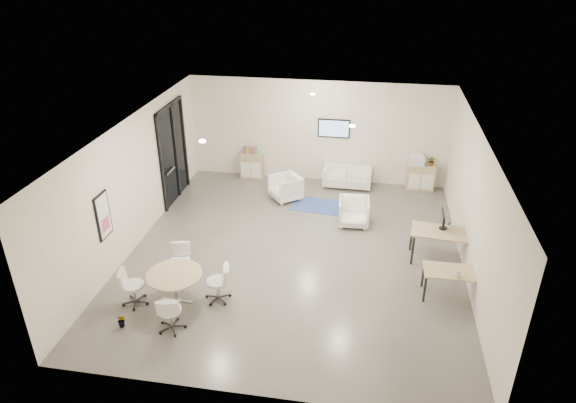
{
  "coord_description": "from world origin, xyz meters",
  "views": [
    {
      "loc": [
        1.61,
        -10.57,
        6.87
      ],
      "look_at": [
        -0.24,
        0.4,
        1.21
      ],
      "focal_mm": 32.0,
      "sensor_mm": 36.0,
      "label": 1
    }
  ],
  "objects_px": {
    "armchair_right": "(354,211)",
    "desk_front": "(454,274)",
    "sideboard_right": "(421,177)",
    "armchair_left": "(286,186)",
    "desk_rear": "(443,235)",
    "round_table": "(175,277)",
    "sideboard_left": "(252,166)",
    "loveseat": "(347,177)"
  },
  "relations": [
    {
      "from": "armchair_right",
      "to": "sideboard_left",
      "type": "bearing_deg",
      "value": 139.45
    },
    {
      "from": "armchair_left",
      "to": "round_table",
      "type": "height_order",
      "value": "armchair_left"
    },
    {
      "from": "armchair_right",
      "to": "desk_front",
      "type": "xyz_separation_m",
      "value": [
        2.25,
        -2.84,
        0.18
      ]
    },
    {
      "from": "desk_front",
      "to": "sideboard_right",
      "type": "bearing_deg",
      "value": 92.95
    },
    {
      "from": "armchair_right",
      "to": "desk_rear",
      "type": "bearing_deg",
      "value": -36.15
    },
    {
      "from": "sideboard_right",
      "to": "desk_front",
      "type": "relative_size",
      "value": 0.65
    },
    {
      "from": "loveseat",
      "to": "desk_rear",
      "type": "xyz_separation_m",
      "value": [
        2.48,
        -3.82,
        0.39
      ]
    },
    {
      "from": "sideboard_right",
      "to": "loveseat",
      "type": "bearing_deg",
      "value": -176.25
    },
    {
      "from": "loveseat",
      "to": "round_table",
      "type": "relative_size",
      "value": 1.29
    },
    {
      "from": "desk_rear",
      "to": "desk_front",
      "type": "xyz_separation_m",
      "value": [
        0.09,
        -1.45,
        -0.1
      ]
    },
    {
      "from": "armchair_right",
      "to": "desk_rear",
      "type": "xyz_separation_m",
      "value": [
        2.16,
        -1.39,
        0.28
      ]
    },
    {
      "from": "sideboard_right",
      "to": "loveseat",
      "type": "height_order",
      "value": "sideboard_right"
    },
    {
      "from": "sideboard_right",
      "to": "desk_rear",
      "type": "distance_m",
      "value": 3.98
    },
    {
      "from": "sideboard_right",
      "to": "round_table",
      "type": "relative_size",
      "value": 0.71
    },
    {
      "from": "loveseat",
      "to": "desk_rear",
      "type": "distance_m",
      "value": 4.57
    },
    {
      "from": "armchair_left",
      "to": "desk_front",
      "type": "xyz_separation_m",
      "value": [
        4.32,
        -4.04,
        0.18
      ]
    },
    {
      "from": "loveseat",
      "to": "desk_front",
      "type": "relative_size",
      "value": 1.17
    },
    {
      "from": "sideboard_left",
      "to": "desk_front",
      "type": "relative_size",
      "value": 0.65
    },
    {
      "from": "desk_rear",
      "to": "round_table",
      "type": "distance_m",
      "value": 6.24
    },
    {
      "from": "sideboard_right",
      "to": "armchair_right",
      "type": "bearing_deg",
      "value": -126.62
    },
    {
      "from": "sideboard_right",
      "to": "armchair_right",
      "type": "height_order",
      "value": "sideboard_right"
    },
    {
      "from": "armchair_left",
      "to": "armchair_right",
      "type": "height_order",
      "value": "armchair_right"
    },
    {
      "from": "desk_rear",
      "to": "desk_front",
      "type": "relative_size",
      "value": 1.22
    },
    {
      "from": "sideboard_left",
      "to": "loveseat",
      "type": "distance_m",
      "value": 3.09
    },
    {
      "from": "sideboard_left",
      "to": "sideboard_right",
      "type": "xyz_separation_m",
      "value": [
        5.32,
        -0.01,
        0.0
      ]
    },
    {
      "from": "armchair_right",
      "to": "desk_front",
      "type": "distance_m",
      "value": 3.63
    },
    {
      "from": "sideboard_left",
      "to": "loveseat",
      "type": "xyz_separation_m",
      "value": [
        3.08,
        -0.16,
        -0.11
      ]
    },
    {
      "from": "loveseat",
      "to": "armchair_left",
      "type": "height_order",
      "value": "armchair_left"
    },
    {
      "from": "sideboard_left",
      "to": "round_table",
      "type": "xyz_separation_m",
      "value": [
        -0.11,
        -6.57,
        0.21
      ]
    },
    {
      "from": "armchair_left",
      "to": "desk_rear",
      "type": "height_order",
      "value": "armchair_left"
    },
    {
      "from": "sideboard_right",
      "to": "armchair_left",
      "type": "relative_size",
      "value": 1.01
    },
    {
      "from": "desk_rear",
      "to": "armchair_right",
      "type": "bearing_deg",
      "value": 153.1
    },
    {
      "from": "armchair_left",
      "to": "round_table",
      "type": "distance_m",
      "value": 5.39
    },
    {
      "from": "sideboard_right",
      "to": "desk_front",
      "type": "distance_m",
      "value": 5.43
    },
    {
      "from": "sideboard_left",
      "to": "round_table",
      "type": "relative_size",
      "value": 0.71
    },
    {
      "from": "armchair_right",
      "to": "round_table",
      "type": "xyz_separation_m",
      "value": [
        -3.51,
        -3.99,
        0.21
      ]
    },
    {
      "from": "armchair_right",
      "to": "desk_rear",
      "type": "distance_m",
      "value": 2.58
    },
    {
      "from": "sideboard_right",
      "to": "armchair_left",
      "type": "distance_m",
      "value": 4.21
    },
    {
      "from": "armchair_right",
      "to": "desk_rear",
      "type": "height_order",
      "value": "armchair_right"
    },
    {
      "from": "armchair_left",
      "to": "desk_rear",
      "type": "relative_size",
      "value": 0.53
    },
    {
      "from": "armchair_left",
      "to": "desk_rear",
      "type": "distance_m",
      "value": 4.97
    },
    {
      "from": "desk_rear",
      "to": "armchair_left",
      "type": "bearing_deg",
      "value": 154.34
    }
  ]
}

